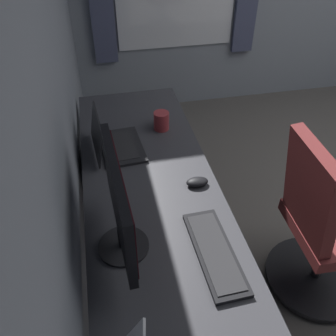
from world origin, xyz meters
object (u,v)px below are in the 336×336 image
object	(u,v)px
drawer_pedestal	(138,193)
monitor_primary	(119,204)
mouse_main	(197,182)
coffee_mug	(161,121)
laptop_leftmost	(112,141)
office_chair	(321,230)
keyboard_main	(215,252)

from	to	relation	value
drawer_pedestal	monitor_primary	size ratio (longest dim) A/B	1.30
drawer_pedestal	mouse_main	bearing A→B (deg)	-149.23
coffee_mug	laptop_leftmost	bearing A→B (deg)	116.51
drawer_pedestal	coffee_mug	size ratio (longest dim) A/B	5.46
drawer_pedestal	coffee_mug	distance (m)	0.48
coffee_mug	drawer_pedestal	bearing A→B (deg)	121.87
mouse_main	coffee_mug	size ratio (longest dim) A/B	0.82
office_chair	drawer_pedestal	bearing A→B (deg)	55.95
laptop_leftmost	keyboard_main	xyz separation A→B (m)	(-0.77, -0.32, -0.04)
drawer_pedestal	laptop_leftmost	bearing A→B (deg)	107.99
laptop_leftmost	mouse_main	world-z (taller)	laptop_leftmost
mouse_main	coffee_mug	distance (m)	0.52
mouse_main	office_chair	world-z (taller)	office_chair
keyboard_main	mouse_main	world-z (taller)	mouse_main
mouse_main	office_chair	xyz separation A→B (m)	(-0.18, -0.62, -0.29)
monitor_primary	laptop_leftmost	distance (m)	0.69
mouse_main	office_chair	distance (m)	0.71
mouse_main	office_chair	bearing A→B (deg)	-106.00
keyboard_main	mouse_main	distance (m)	0.40
monitor_primary	laptop_leftmost	world-z (taller)	monitor_primary
monitor_primary	drawer_pedestal	bearing A→B (deg)	-11.08
monitor_primary	laptop_leftmost	xyz separation A→B (m)	(0.66, -0.02, -0.19)
laptop_leftmost	office_chair	distance (m)	1.17
keyboard_main	mouse_main	bearing A→B (deg)	-5.96
mouse_main	office_chair	size ratio (longest dim) A/B	0.11
office_chair	monitor_primary	bearing A→B (deg)	96.64
laptop_leftmost	keyboard_main	distance (m)	0.83
laptop_leftmost	keyboard_main	size ratio (longest dim) A/B	0.82
drawer_pedestal	coffee_mug	bearing A→B (deg)	-58.13
coffee_mug	office_chair	bearing A→B (deg)	-134.90
keyboard_main	laptop_leftmost	bearing A→B (deg)	22.72
mouse_main	laptop_leftmost	bearing A→B (deg)	44.72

